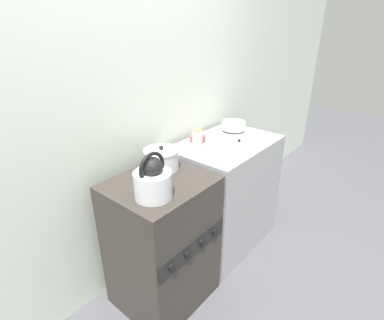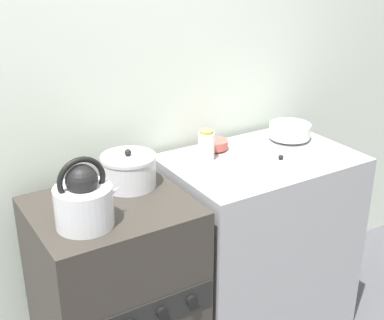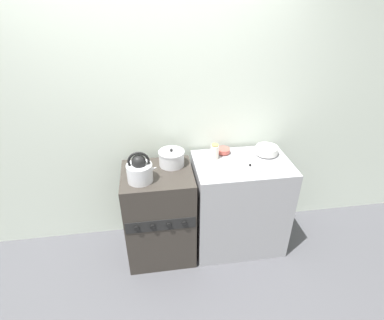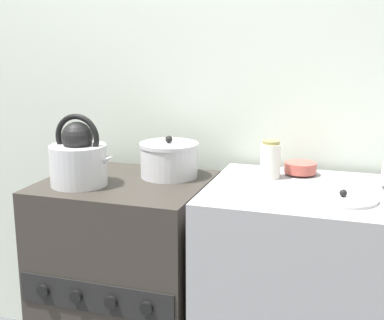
{
  "view_description": "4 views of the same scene",
  "coord_description": "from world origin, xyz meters",
  "views": [
    {
      "loc": [
        -1.07,
        -0.88,
        1.77
      ],
      "look_at": [
        0.3,
        0.26,
        0.95
      ],
      "focal_mm": 28.0,
      "sensor_mm": 36.0,
      "label": 1
    },
    {
      "loc": [
        -0.68,
        -1.44,
        1.86
      ],
      "look_at": [
        0.35,
        0.23,
        1.03
      ],
      "focal_mm": 50.0,
      "sensor_mm": 36.0,
      "label": 2
    },
    {
      "loc": [
        -0.02,
        -1.88,
        2.27
      ],
      "look_at": [
        0.3,
        0.25,
        1.02
      ],
      "focal_mm": 28.0,
      "sensor_mm": 36.0,
      "label": 3
    },
    {
      "loc": [
        0.83,
        -1.49,
        1.45
      ],
      "look_at": [
        0.27,
        0.24,
        1.02
      ],
      "focal_mm": 50.0,
      "sensor_mm": 36.0,
      "label": 4
    }
  ],
  "objects": [
    {
      "name": "loose_pot_lid",
      "position": [
        0.79,
        0.2,
        0.94
      ],
      "size": [
        0.22,
        0.22,
        0.03
      ],
      "color": "silver",
      "rests_on": "counter"
    },
    {
      "name": "cooking_pot",
      "position": [
        0.14,
        0.38,
        0.98
      ],
      "size": [
        0.23,
        0.23,
        0.16
      ],
      "color": "silver",
      "rests_on": "stove"
    },
    {
      "name": "kettle",
      "position": [
        -0.13,
        0.17,
        1.01
      ],
      "size": [
        0.25,
        0.21,
        0.26
      ],
      "color": "silver",
      "rests_on": "stove"
    },
    {
      "name": "small_ceramic_bowl",
      "position": [
        0.62,
        0.48,
        0.96
      ],
      "size": [
        0.12,
        0.12,
        0.05
      ],
      "color": "#B75147",
      "rests_on": "counter"
    },
    {
      "name": "wall_back",
      "position": [
        0.0,
        0.65,
        1.25
      ],
      "size": [
        7.0,
        0.06,
        2.5
      ],
      "color": "silver",
      "rests_on": "ground_plane"
    },
    {
      "name": "stove",
      "position": [
        0.0,
        0.26,
        0.46
      ],
      "size": [
        0.61,
        0.55,
        0.91
      ],
      "color": "#332D28",
      "rests_on": "ground_plane"
    },
    {
      "name": "storage_jar",
      "position": [
        0.52,
        0.4,
        1.0
      ],
      "size": [
        0.07,
        0.07,
        0.14
      ],
      "color": "silver",
      "rests_on": "counter"
    },
    {
      "name": "counter",
      "position": [
        0.75,
        0.29,
        0.47
      ],
      "size": [
        0.85,
        0.58,
        0.93
      ],
      "color": "#99999E",
      "rests_on": "ground_plane"
    }
  ]
}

